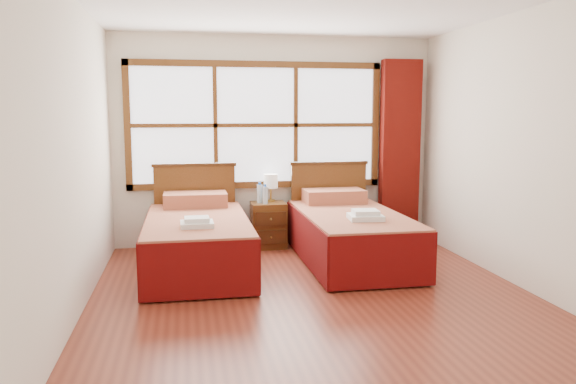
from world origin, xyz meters
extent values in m
plane|color=maroon|center=(0.00, 0.00, 0.00)|extent=(4.50, 4.50, 0.00)
plane|color=silver|center=(0.00, 2.25, 1.30)|extent=(4.00, 0.00, 4.00)
plane|color=silver|center=(-2.00, 0.00, 1.30)|extent=(0.00, 4.50, 4.50)
plane|color=silver|center=(2.00, 0.00, 1.30)|extent=(0.00, 4.50, 4.50)
cube|color=white|center=(-0.25, 2.22, 1.50)|extent=(3.00, 0.02, 1.40)
cube|color=#542F12|center=(-0.25, 2.20, 0.76)|extent=(3.16, 0.06, 0.08)
cube|color=#542F12|center=(-0.25, 2.20, 2.24)|extent=(3.16, 0.06, 0.08)
cube|color=#542F12|center=(-1.79, 2.20, 1.50)|extent=(0.08, 0.06, 1.56)
cube|color=#542F12|center=(1.29, 2.20, 1.50)|extent=(0.08, 0.06, 1.56)
cube|color=#542F12|center=(-0.75, 2.20, 1.50)|extent=(0.05, 0.05, 1.40)
cube|color=#542F12|center=(0.25, 2.20, 1.50)|extent=(0.05, 0.05, 1.40)
cube|color=#542F12|center=(-0.25, 2.20, 1.50)|extent=(3.00, 0.05, 0.05)
cube|color=#600F09|center=(1.60, 2.11, 1.17)|extent=(0.50, 0.16, 2.30)
cube|color=#391F0C|center=(-1.02, 1.13, 0.15)|extent=(0.94, 1.87, 0.30)
cube|color=maroon|center=(-1.02, 1.13, 0.43)|extent=(1.05, 2.07, 0.25)
cube|color=#630B0A|center=(-1.54, 1.13, 0.28)|extent=(0.03, 2.07, 0.52)
cube|color=#630B0A|center=(-0.49, 1.13, 0.28)|extent=(0.03, 2.07, 0.52)
cube|color=#630B0A|center=(-1.02, 0.10, 0.28)|extent=(1.05, 0.03, 0.52)
cube|color=maroon|center=(-1.02, 1.88, 0.64)|extent=(0.73, 0.43, 0.16)
cube|color=#542F12|center=(-1.02, 2.14, 0.51)|extent=(0.98, 0.06, 1.02)
cube|color=#391F0C|center=(-1.02, 2.14, 1.03)|extent=(1.02, 0.08, 0.04)
cube|color=#391F0C|center=(0.67, 1.13, 0.15)|extent=(0.93, 1.86, 0.30)
cube|color=maroon|center=(0.67, 1.13, 0.43)|extent=(1.04, 2.06, 0.25)
cube|color=#630B0A|center=(0.15, 1.13, 0.28)|extent=(0.03, 2.06, 0.52)
cube|color=#630B0A|center=(1.19, 1.13, 0.28)|extent=(0.03, 2.06, 0.52)
cube|color=#630B0A|center=(0.67, 0.10, 0.28)|extent=(1.04, 0.03, 0.52)
cube|color=maroon|center=(0.67, 1.88, 0.64)|extent=(0.73, 0.42, 0.16)
cube|color=#542F12|center=(0.67, 2.14, 0.51)|extent=(0.97, 0.06, 1.01)
cube|color=#391F0C|center=(0.67, 2.14, 1.02)|extent=(1.01, 0.08, 0.04)
cube|color=#542F12|center=(-0.13, 2.00, 0.28)|extent=(0.42, 0.37, 0.56)
cube|color=#391F0C|center=(-0.13, 1.80, 0.17)|extent=(0.37, 0.02, 0.17)
cube|color=#391F0C|center=(-0.13, 1.80, 0.39)|extent=(0.37, 0.02, 0.17)
sphere|color=olive|center=(-0.13, 1.78, 0.17)|extent=(0.03, 0.03, 0.03)
sphere|color=olive|center=(-0.13, 1.78, 0.39)|extent=(0.03, 0.03, 0.03)
cube|color=white|center=(-1.03, 0.66, 0.58)|extent=(0.32, 0.28, 0.05)
cube|color=white|center=(-1.03, 0.66, 0.63)|extent=(0.24, 0.21, 0.04)
cube|color=white|center=(0.70, 0.73, 0.58)|extent=(0.37, 0.33, 0.05)
cube|color=white|center=(0.70, 0.73, 0.63)|extent=(0.28, 0.25, 0.05)
cylinder|color=#B49239|center=(-0.08, 2.12, 0.57)|extent=(0.11, 0.11, 0.02)
cylinder|color=#B49239|center=(-0.08, 2.12, 0.65)|extent=(0.02, 0.02, 0.15)
cylinder|color=white|center=(-0.08, 2.12, 0.81)|extent=(0.18, 0.18, 0.18)
cylinder|color=#ADCBDF|center=(-0.24, 1.99, 0.67)|extent=(0.07, 0.07, 0.23)
cylinder|color=#1850B5|center=(-0.24, 1.99, 0.80)|extent=(0.03, 0.03, 0.03)
cylinder|color=#ADCBDF|center=(-0.18, 1.93, 0.66)|extent=(0.06, 0.06, 0.21)
cylinder|color=#1850B5|center=(-0.18, 1.93, 0.78)|extent=(0.03, 0.03, 0.03)
camera|label=1|loc=(-1.12, -4.74, 1.65)|focal=35.00mm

